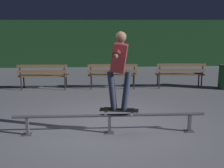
# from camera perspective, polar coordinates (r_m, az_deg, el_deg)

# --- Properties ---
(ground_plane) EXTENTS (90.00, 90.00, 0.00)m
(ground_plane) POSITION_cam_1_polar(r_m,az_deg,el_deg) (6.60, -0.58, -8.23)
(ground_plane) COLOR slate
(hedge_backdrop) EXTENTS (24.00, 1.20, 2.20)m
(hedge_backdrop) POSITION_cam_1_polar(r_m,az_deg,el_deg) (15.15, -2.19, 7.62)
(hedge_backdrop) COLOR #193D1E
(hedge_backdrop) RESTS_ON ground
(grind_rail) EXTENTS (3.89, 0.18, 0.41)m
(grind_rail) POSITION_cam_1_polar(r_m,az_deg,el_deg) (6.25, -0.47, -6.39)
(grind_rail) COLOR #47474C
(grind_rail) RESTS_ON ground
(skateboard) EXTENTS (0.80, 0.34, 0.09)m
(skateboard) POSITION_cam_1_polar(r_m,az_deg,el_deg) (6.21, 1.31, -4.90)
(skateboard) COLOR black
(skateboard) RESTS_ON grind_rail
(skateboarder) EXTENTS (0.63, 1.39, 1.56)m
(skateboarder) POSITION_cam_1_polar(r_m,az_deg,el_deg) (6.00, 1.38, 3.68)
(skateboarder) COLOR black
(skateboarder) RESTS_ON skateboard
(park_bench_leftmost) EXTENTS (1.62, 0.48, 0.88)m
(park_bench_leftmost) POSITION_cam_1_polar(r_m,az_deg,el_deg) (10.18, -12.66, 1.90)
(park_bench_leftmost) COLOR #282623
(park_bench_leftmost) RESTS_ON ground
(park_bench_left_center) EXTENTS (1.62, 0.48, 0.88)m
(park_bench_left_center) POSITION_cam_1_polar(r_m,az_deg,el_deg) (10.05, 0.09, 2.07)
(park_bench_left_center) COLOR #282623
(park_bench_left_center) RESTS_ON ground
(park_bench_right_center) EXTENTS (1.62, 0.48, 0.88)m
(park_bench_right_center) POSITION_cam_1_polar(r_m,az_deg,el_deg) (10.43, 12.53, 2.15)
(park_bench_right_center) COLOR #282623
(park_bench_right_center) RESTS_ON ground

